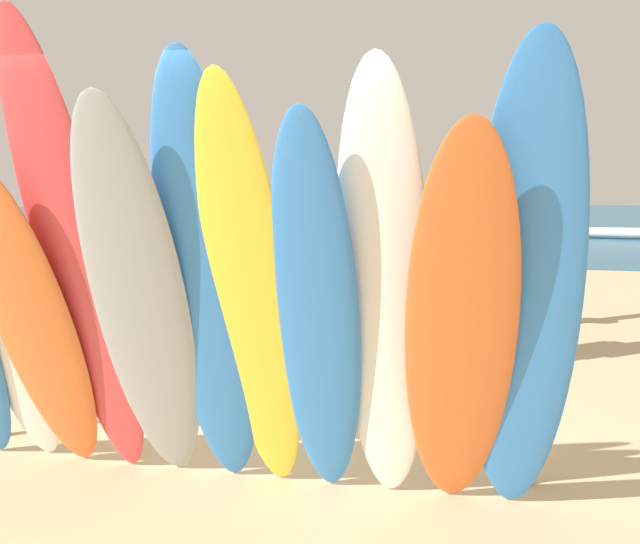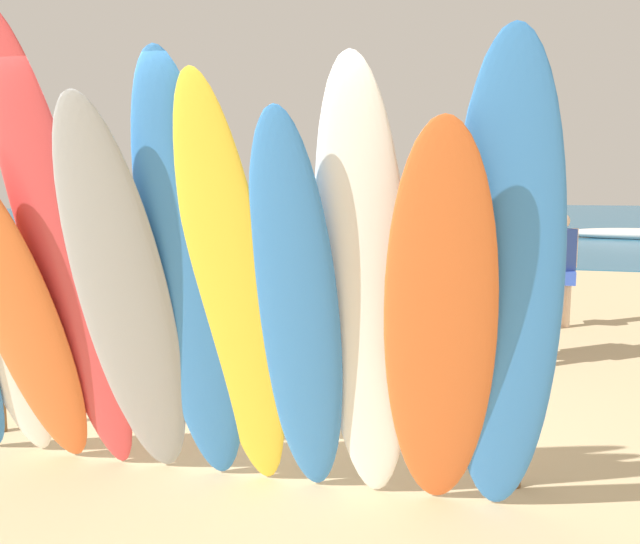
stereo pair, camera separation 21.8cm
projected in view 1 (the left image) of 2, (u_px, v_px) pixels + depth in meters
ground at (409, 250)px, 18.09m from camera, size 60.00×60.00×0.00m
ocean_water at (435, 217)px, 34.29m from camera, size 60.00×40.00×0.02m
surfboard_rack at (243, 376)px, 4.46m from camera, size 3.86×0.07×0.71m
surfboard_white_1 at (4, 304)px, 4.08m from camera, size 0.55×0.84×2.26m
surfboard_orange_2 at (35, 328)px, 3.97m from camera, size 0.61×0.91×2.01m
surfboard_red_3 at (79, 270)px, 3.78m from camera, size 0.57×1.02×2.75m
surfboard_grey_4 at (141, 307)px, 3.75m from camera, size 0.62×1.02×2.34m
surfboard_blue_5 at (209, 291)px, 3.69m from camera, size 0.58×0.94×2.55m
surfboard_yellow_6 at (252, 304)px, 3.63m from camera, size 0.54×0.96×2.43m
surfboard_blue_7 at (317, 321)px, 3.58m from camera, size 0.47×0.88×2.26m
surfboard_white_8 at (384, 302)px, 3.52m from camera, size 0.53×0.84×2.49m
surfboard_orange_9 at (460, 337)px, 3.39m from camera, size 0.63×0.99×2.18m
surfboard_blue_10 at (524, 303)px, 3.32m from camera, size 0.57×0.94×2.55m
beachgoer_strolling at (120, 253)px, 8.78m from camera, size 0.42×0.61×1.61m
beachgoer_midbeach at (259, 229)px, 12.75m from camera, size 0.63×0.27×1.67m
beachgoer_by_water at (507, 271)px, 6.71m from camera, size 0.58×0.39×1.69m
beachgoer_near_rack at (553, 261)px, 8.50m from camera, size 0.45×0.39×1.48m
beachgoer_photographing at (253, 239)px, 10.94m from camera, size 0.42×0.61×1.62m
beach_chair_red at (78, 309)px, 7.57m from camera, size 0.63×0.80×0.80m
distant_boat at (623, 233)px, 21.60m from camera, size 4.97×1.22×0.39m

